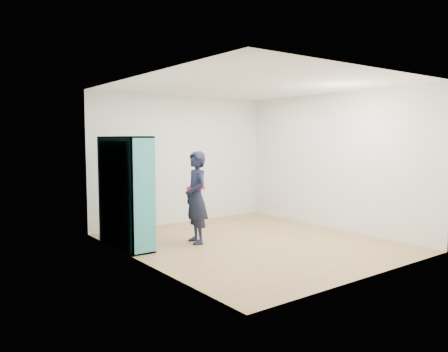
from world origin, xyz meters
TOP-DOWN VIEW (x-y plane):
  - floor at (0.00, 0.00)m, footprint 4.50×4.50m
  - ceiling at (0.00, 0.00)m, footprint 4.50×4.50m
  - wall_left at (-2.00, 0.00)m, footprint 0.02×4.50m
  - wall_right at (2.00, 0.00)m, footprint 0.02×4.50m
  - wall_back at (0.00, 2.25)m, footprint 4.00×0.02m
  - wall_front at (0.00, -2.25)m, footprint 4.00×0.02m
  - bookshelf at (-1.82, 1.05)m, footprint 0.39×1.33m
  - person at (-0.77, 0.55)m, footprint 0.47×0.62m
  - smartphone at (-0.88, 0.65)m, footprint 0.02×0.08m

SIDE VIEW (x-z plane):
  - floor at x=0.00m, z-range 0.00..0.00m
  - person at x=-0.77m, z-range 0.00..1.53m
  - smartphone at x=-0.88m, z-range 0.80..0.93m
  - bookshelf at x=-1.82m, z-range -0.02..1.76m
  - wall_left at x=-2.00m, z-range 0.00..2.60m
  - wall_right at x=2.00m, z-range 0.00..2.60m
  - wall_back at x=0.00m, z-range 0.00..2.60m
  - wall_front at x=0.00m, z-range 0.00..2.60m
  - ceiling at x=0.00m, z-range 2.60..2.60m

